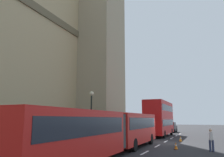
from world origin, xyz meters
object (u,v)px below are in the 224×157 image
Objects in this scene: traffic_cone_west at (176,146)px; articulated_bus at (109,129)px; traffic_cone_middle at (181,139)px; sedan_lead at (171,127)px; street_lamp at (91,113)px; pedestrian_near_cones at (211,139)px; double_decker_bus at (159,117)px.

articulated_bus is at bearing 140.98° from traffic_cone_west.
sedan_lead is at bearing 11.48° from traffic_cone_middle.
traffic_cone_west is at bearing -97.28° from street_lamp.
traffic_cone_west is at bearing -170.88° from sedan_lead.
traffic_cone_middle is (-17.36, -3.53, -0.63)m from sedan_lead.
articulated_bus is 3.58× the size of street_lamp.
traffic_cone_middle is at bearing 3.02° from traffic_cone_west.
traffic_cone_middle is at bearing 23.25° from pedestrian_near_cones.
pedestrian_near_cones is (-1.31, -11.07, -2.14)m from street_lamp.
traffic_cone_west is 1.00× the size of traffic_cone_middle.
articulated_bus is at bearing 180.00° from sedan_lead.
traffic_cone_west and traffic_cone_middle have the same top height.
street_lamp reaches higher than articulated_bus.
street_lamp is at bearing 168.97° from sedan_lead.
street_lamp reaches higher than traffic_cone_west.
traffic_cone_west is at bearing -164.06° from double_decker_bus.
articulated_bus is 6.35m from traffic_cone_west.
street_lamp reaches higher than sedan_lead.
street_lamp reaches higher than double_decker_bus.
articulated_bus reaches higher than pedestrian_near_cones.
double_decker_bus reaches higher than sedan_lead.
sedan_lead is 2.60× the size of pedestrian_near_cones.
traffic_cone_west is (4.80, -3.89, -1.46)m from articulated_bus.
double_decker_bus reaches higher than traffic_cone_middle.
double_decker_bus is at bearing 27.48° from traffic_cone_middle.
double_decker_bus is 10.73m from sedan_lead.
sedan_lead is at bearing -11.03° from street_lamp.
traffic_cone_west is 8.90m from street_lamp.
sedan_lead is (28.99, -0.00, -0.83)m from articulated_bus.
traffic_cone_middle is 7.72m from pedestrian_near_cones.
articulated_bus is 1.88× the size of double_decker_bus.
double_decker_bus is 5.92× the size of pedestrian_near_cones.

